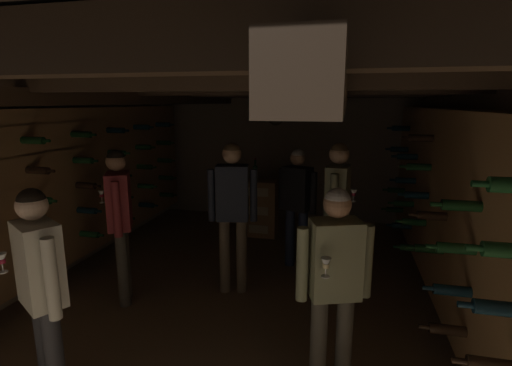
% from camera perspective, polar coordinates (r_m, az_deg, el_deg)
% --- Properties ---
extents(ground_plane, '(8.40, 8.40, 0.00)m').
position_cam_1_polar(ground_plane, '(4.40, -3.19, -16.85)').
color(ground_plane, '#8C7051').
extents(room_shell, '(4.72, 6.52, 2.41)m').
position_cam_1_polar(room_shell, '(4.18, -2.40, 2.32)').
color(room_shell, gray).
rests_on(room_shell, ground_plane).
extents(wine_crate_stack, '(0.52, 0.35, 0.90)m').
position_cam_1_polar(wine_crate_stack, '(6.17, 0.70, -3.73)').
color(wine_crate_stack, '#A37547').
rests_on(wine_crate_stack, ground_plane).
extents(display_bottle, '(0.08, 0.08, 0.35)m').
position_cam_1_polar(display_bottle, '(6.09, -0.12, 1.70)').
color(display_bottle, '#194723').
rests_on(display_bottle, wine_crate_stack).
extents(person_host_center, '(0.53, 0.28, 1.70)m').
position_cam_1_polar(person_host_center, '(4.20, -3.50, -3.08)').
color(person_host_center, brown).
rests_on(person_host_center, ground_plane).
extents(person_guest_near_left, '(0.47, 0.37, 1.58)m').
position_cam_1_polar(person_guest_near_left, '(2.99, -29.28, -12.63)').
color(person_guest_near_left, '#2D2D33').
rests_on(person_guest_near_left, ground_plane).
extents(person_guest_near_right, '(0.51, 0.40, 1.56)m').
position_cam_1_polar(person_guest_near_right, '(2.80, 11.52, -13.36)').
color(person_guest_near_right, '#4C473D').
rests_on(person_guest_near_right, ground_plane).
extents(person_guest_mid_right, '(0.33, 0.54, 1.71)m').
position_cam_1_polar(person_guest_mid_right, '(4.20, 11.94, -3.22)').
color(person_guest_mid_right, brown).
rests_on(person_guest_mid_right, ground_plane).
extents(person_guest_mid_left, '(0.42, 0.49, 1.65)m').
position_cam_1_polar(person_guest_mid_left, '(4.23, -19.58, -4.13)').
color(person_guest_mid_left, '#4C473D').
rests_on(person_guest_mid_left, ground_plane).
extents(person_guest_rear_center, '(0.50, 0.33, 1.55)m').
position_cam_1_polar(person_guest_rear_center, '(4.89, 6.12, -2.25)').
color(person_guest_rear_center, '#232D4C').
rests_on(person_guest_rear_center, ground_plane).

